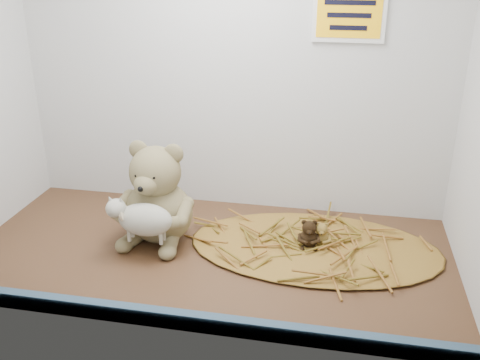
% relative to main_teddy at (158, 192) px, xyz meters
% --- Properties ---
extents(alcove_shell, '(1.20, 0.60, 0.90)m').
position_rel_main_teddy_xyz_m(alcove_shell, '(0.15, 0.04, 0.32)').
color(alcove_shell, '#3C2515').
rests_on(alcove_shell, ground).
extents(front_rail, '(1.19, 0.02, 0.04)m').
position_rel_main_teddy_xyz_m(front_rail, '(0.15, -0.34, -0.11)').
color(front_rail, '#334E61').
rests_on(front_rail, shelf_floor).
extents(straw_bed, '(0.64, 0.37, 0.01)m').
position_rel_main_teddy_xyz_m(straw_bed, '(0.40, 0.02, -0.13)').
color(straw_bed, brown).
rests_on(straw_bed, shelf_floor).
extents(main_teddy, '(0.23, 0.24, 0.26)m').
position_rel_main_teddy_xyz_m(main_teddy, '(0.00, 0.00, 0.00)').
color(main_teddy, '#8D8056').
rests_on(main_teddy, shelf_floor).
extents(toy_lamb, '(0.17, 0.11, 0.11)m').
position_rel_main_teddy_xyz_m(toy_lamb, '(0.00, -0.09, -0.03)').
color(toy_lamb, '#B5B4A3').
rests_on(toy_lamb, main_teddy).
extents(mini_teddy_tan, '(0.05, 0.06, 0.06)m').
position_rel_main_teddy_xyz_m(mini_teddy_tan, '(0.42, 0.03, -0.09)').
color(mini_teddy_tan, brown).
rests_on(mini_teddy_tan, straw_bed).
extents(mini_teddy_brown, '(0.07, 0.07, 0.07)m').
position_rel_main_teddy_xyz_m(mini_teddy_brown, '(0.39, 0.02, -0.08)').
color(mini_teddy_brown, black).
rests_on(mini_teddy_brown, straw_bed).
extents(wall_sign, '(0.16, 0.01, 0.11)m').
position_rel_main_teddy_xyz_m(wall_sign, '(0.45, 0.24, 0.42)').
color(wall_sign, '#FFB40D').
rests_on(wall_sign, back_wall).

